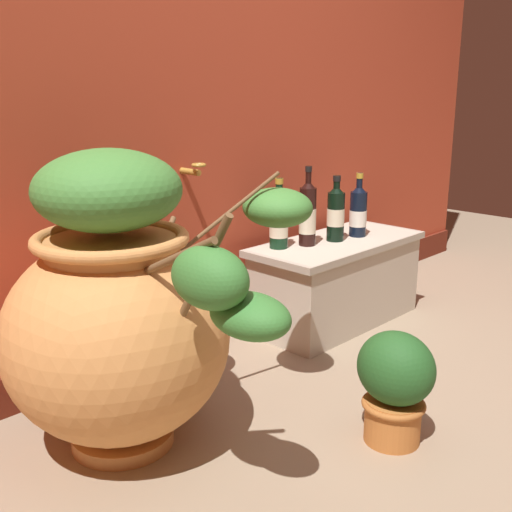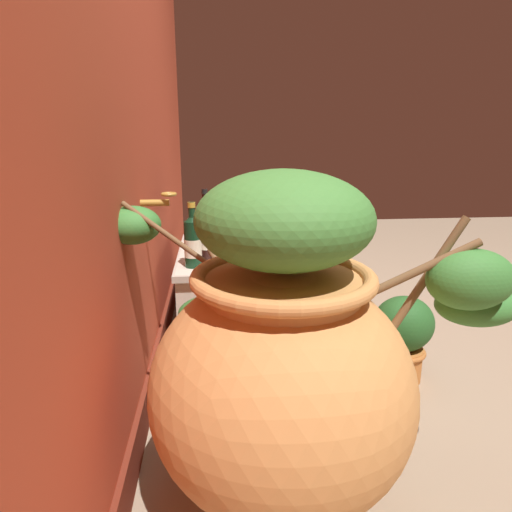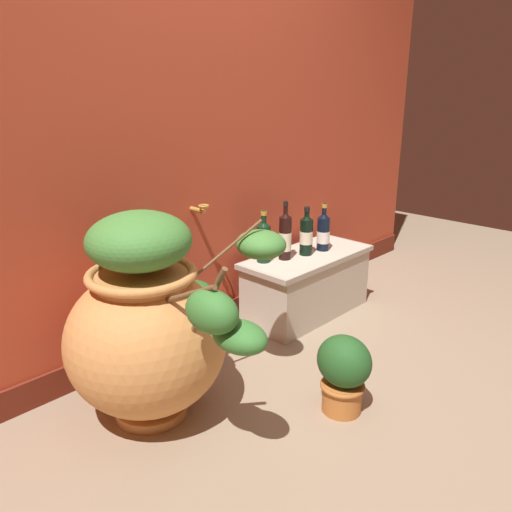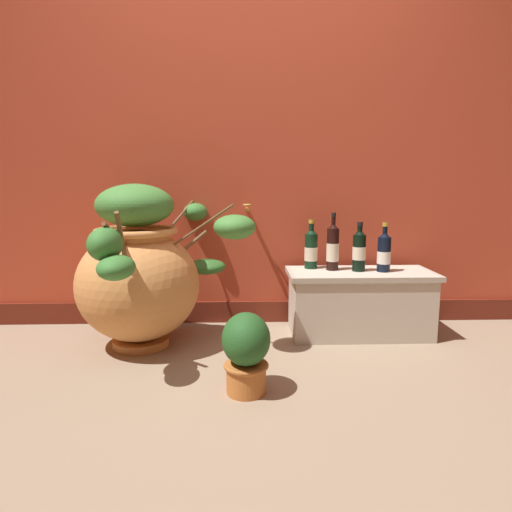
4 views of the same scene
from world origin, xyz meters
name	(u,v)px [view 1 (image 1 of 4)]	position (x,y,z in m)	size (l,w,h in m)	color
ground_plane	(421,453)	(0.00, 0.00, 0.00)	(7.00, 7.00, 0.00)	gray
back_wall	(156,18)	(0.00, 1.20, 1.29)	(4.40, 0.33, 2.60)	#B74228
terracotta_urn	(122,313)	(-0.57, 0.68, 0.42)	(0.97, 1.10, 0.89)	#D68E4C
stone_ledge	(336,279)	(0.68, 0.84, 0.21)	(0.85, 0.38, 0.38)	beige
wine_bottle_left	(308,213)	(0.52, 0.88, 0.52)	(0.07, 0.07, 0.34)	black
wine_bottle_middle	(336,212)	(0.67, 0.85, 0.51)	(0.08, 0.08, 0.29)	black
wine_bottle_right	(358,210)	(0.81, 0.83, 0.50)	(0.08, 0.08, 0.29)	black
wine_bottle_back	(279,219)	(0.40, 0.94, 0.51)	(0.08, 0.08, 0.30)	black
potted_shrub	(395,383)	(0.00, 0.10, 0.19)	(0.21, 0.24, 0.35)	#C17033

